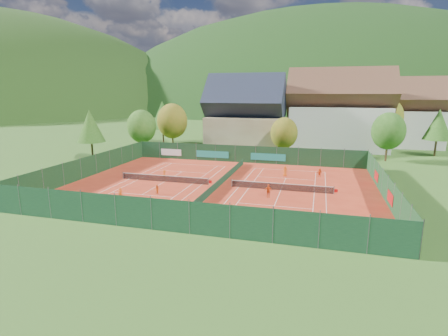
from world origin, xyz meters
TOP-DOWN VIEW (x-y plane):
  - ground at (0.00, 0.00)m, footprint 600.00×600.00m
  - clay_pad at (0.00, 0.00)m, footprint 40.00×32.00m
  - court_markings_left at (-8.00, 0.00)m, footprint 11.03×23.83m
  - court_markings_right at (8.00, 0.00)m, footprint 11.03×23.83m
  - tennis_net_left at (-7.85, 0.00)m, footprint 13.30×0.10m
  - tennis_net_right at (8.15, 0.00)m, footprint 13.30×0.10m
  - court_divider at (0.00, 0.00)m, footprint 0.03×28.80m
  - fence_north at (-0.46, 15.99)m, footprint 40.00×0.10m
  - fence_south at (0.00, -16.00)m, footprint 40.00×0.04m
  - fence_west at (-20.00, 0.00)m, footprint 0.04×32.00m
  - fence_east at (20.00, 0.05)m, footprint 0.09×32.00m
  - chalet at (-3.00, 30.00)m, footprint 16.20×12.00m
  - hotel_block_a at (16.00, 36.00)m, footprint 21.60×11.00m
  - hotel_block_b at (30.00, 44.00)m, footprint 17.28×10.00m
  - tree_west_front at (-22.00, 20.00)m, footprint 5.72×5.72m
  - tree_west_mid at (-18.00, 26.00)m, footprint 6.44×6.44m
  - tree_west_back at (-24.00, 34.00)m, footprint 5.60×5.60m
  - tree_center at (6.00, 22.00)m, footprint 5.01×5.01m
  - tree_east_front at (24.00, 24.00)m, footprint 5.72×5.72m
  - tree_east_mid at (34.00, 32.00)m, footprint 5.04×5.04m
  - tree_west_side at (-28.00, 12.00)m, footprint 5.04×5.04m
  - tree_east_back at (26.00, 40.00)m, footprint 7.15×7.15m
  - mountain_backdrop at (28.54, 233.48)m, footprint 820.00×530.00m
  - ball_hopper at (10.62, -11.14)m, footprint 0.34×0.34m
  - loose_ball_0 at (-11.95, -6.49)m, footprint 0.07×0.07m
  - loose_ball_1 at (3.67, -7.35)m, footprint 0.07×0.07m
  - player_left_near at (-9.42, -8.78)m, footprint 0.61×0.56m
  - player_left_mid at (-6.30, -5.77)m, footprint 0.73×0.68m
  - player_left_far at (-8.60, 1.35)m, footprint 0.97×0.78m
  - player_right_near at (6.88, -3.36)m, footprint 1.01×0.69m
  - player_right_far_a at (7.76, 7.71)m, footprint 0.78×0.53m
  - player_right_far_b at (12.65, 8.70)m, footprint 1.13×0.98m

SIDE VIEW (x-z plane):
  - mountain_backdrop at x=28.54m, z-range -160.64..81.36m
  - ground at x=0.00m, z-range -0.02..-0.02m
  - clay_pad at x=0.00m, z-range 0.00..0.01m
  - court_markings_left at x=-8.00m, z-range 0.01..0.01m
  - court_markings_right at x=8.00m, z-range 0.01..0.01m
  - loose_ball_0 at x=-11.95m, z-range 0.00..0.07m
  - loose_ball_1 at x=3.67m, z-range 0.00..0.07m
  - court_divider at x=0.00m, z-range 0.00..1.00m
  - tennis_net_left at x=-7.85m, z-range 0.00..1.02m
  - tennis_net_right at x=8.15m, z-range 0.00..1.02m
  - ball_hopper at x=10.62m, z-range 0.16..0.96m
  - player_left_mid at x=-6.30m, z-range 0.00..1.19m
  - player_right_far_b at x=12.65m, z-range 0.00..1.23m
  - player_left_far at x=-8.60m, z-range 0.00..1.31m
  - player_left_near at x=-9.42m, z-range 0.00..1.39m
  - player_right_far_a at x=7.76m, z-range 0.00..1.53m
  - player_right_near at x=6.88m, z-range 0.00..1.59m
  - fence_north at x=-0.46m, z-range -0.03..2.97m
  - fence_east at x=20.00m, z-range -0.02..2.98m
  - fence_south at x=0.00m, z-range 0.00..3.00m
  - fence_west at x=-20.00m, z-range 0.00..3.00m
  - tree_center at x=6.00m, z-range 0.92..8.52m
  - tree_west_front at x=-22.00m, z-range 1.05..9.74m
  - tree_east_front at x=24.00m, z-range 1.05..9.74m
  - tree_east_mid at x=34.00m, z-range 1.56..10.56m
  - tree_west_side at x=-28.00m, z-range 1.56..10.56m
  - tree_west_mid at x=-18.00m, z-range 1.18..10.96m
  - hotel_block_b at x=30.00m, z-range -1.13..14.37m
  - chalet at x=-3.00m, z-range -1.38..14.62m
  - tree_west_back at x=-24.00m, z-range 1.74..11.74m
  - tree_east_back at x=26.00m, z-range 1.31..12.18m
  - hotel_block_a at x=16.00m, z-range -1.24..16.01m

